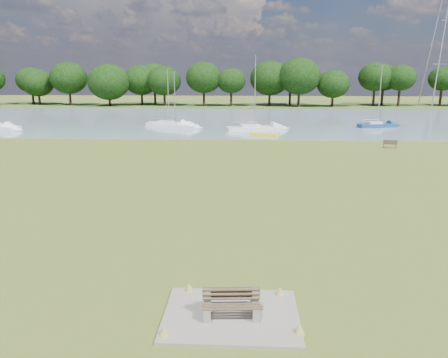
{
  "coord_description": "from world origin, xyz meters",
  "views": [
    {
      "loc": [
        0.39,
        -26.19,
        7.48
      ],
      "look_at": [
        -0.83,
        -2.0,
        1.46
      ],
      "focal_mm": 35.0,
      "sensor_mm": 36.0,
      "label": 1
    }
  ],
  "objects_px": {
    "bench_pair": "(231,303)",
    "kayak": "(264,135)",
    "sailboat_1": "(254,127)",
    "sailboat_4": "(175,125)",
    "sailboat_3": "(169,123)",
    "sailboat_5": "(377,124)",
    "riverbank_bench": "(390,144)"
  },
  "relations": [
    {
      "from": "bench_pair",
      "to": "sailboat_1",
      "type": "relative_size",
      "value": 0.2
    },
    {
      "from": "bench_pair",
      "to": "kayak",
      "type": "bearing_deg",
      "value": 82.15
    },
    {
      "from": "sailboat_3",
      "to": "sailboat_5",
      "type": "height_order",
      "value": "sailboat_5"
    },
    {
      "from": "kayak",
      "to": "sailboat_3",
      "type": "relative_size",
      "value": 0.44
    },
    {
      "from": "kayak",
      "to": "sailboat_1",
      "type": "distance_m",
      "value": 4.94
    },
    {
      "from": "sailboat_1",
      "to": "riverbank_bench",
      "type": "bearing_deg",
      "value": -57.38
    },
    {
      "from": "sailboat_3",
      "to": "kayak",
      "type": "bearing_deg",
      "value": -17.28
    },
    {
      "from": "kayak",
      "to": "sailboat_5",
      "type": "bearing_deg",
      "value": 52.39
    },
    {
      "from": "riverbank_bench",
      "to": "sailboat_1",
      "type": "distance_m",
      "value": 18.07
    },
    {
      "from": "sailboat_3",
      "to": "sailboat_4",
      "type": "distance_m",
      "value": 1.85
    },
    {
      "from": "sailboat_1",
      "to": "sailboat_3",
      "type": "bearing_deg",
      "value": 147.05
    },
    {
      "from": "sailboat_5",
      "to": "kayak",
      "type": "bearing_deg",
      "value": -165.79
    },
    {
      "from": "riverbank_bench",
      "to": "kayak",
      "type": "height_order",
      "value": "riverbank_bench"
    },
    {
      "from": "sailboat_4",
      "to": "sailboat_5",
      "type": "height_order",
      "value": "sailboat_5"
    },
    {
      "from": "sailboat_3",
      "to": "riverbank_bench",
      "type": "bearing_deg",
      "value": -16.04
    },
    {
      "from": "sailboat_1",
      "to": "sailboat_4",
      "type": "bearing_deg",
      "value": 152.6
    },
    {
      "from": "sailboat_1",
      "to": "sailboat_5",
      "type": "relative_size",
      "value": 1.14
    },
    {
      "from": "kayak",
      "to": "sailboat_3",
      "type": "height_order",
      "value": "sailboat_3"
    },
    {
      "from": "riverbank_bench",
      "to": "sailboat_1",
      "type": "relative_size",
      "value": 0.15
    },
    {
      "from": "sailboat_1",
      "to": "sailboat_4",
      "type": "height_order",
      "value": "sailboat_1"
    },
    {
      "from": "bench_pair",
      "to": "sailboat_3",
      "type": "height_order",
      "value": "sailboat_3"
    },
    {
      "from": "riverbank_bench",
      "to": "sailboat_5",
      "type": "relative_size",
      "value": 0.17
    },
    {
      "from": "kayak",
      "to": "sailboat_1",
      "type": "height_order",
      "value": "sailboat_1"
    },
    {
      "from": "riverbank_bench",
      "to": "kayak",
      "type": "distance_m",
      "value": 14.27
    },
    {
      "from": "kayak",
      "to": "riverbank_bench",
      "type": "bearing_deg",
      "value": -8.74
    },
    {
      "from": "sailboat_3",
      "to": "sailboat_5",
      "type": "relative_size",
      "value": 0.94
    },
    {
      "from": "kayak",
      "to": "sailboat_5",
      "type": "xyz_separation_m",
      "value": [
        15.55,
        8.9,
        0.3
      ]
    },
    {
      "from": "sailboat_4",
      "to": "kayak",
      "type": "bearing_deg",
      "value": -13.03
    },
    {
      "from": "sailboat_1",
      "to": "sailboat_5",
      "type": "xyz_separation_m",
      "value": [
        16.69,
        4.1,
        0.0
      ]
    },
    {
      "from": "sailboat_1",
      "to": "sailboat_3",
      "type": "height_order",
      "value": "sailboat_1"
    },
    {
      "from": "sailboat_3",
      "to": "bench_pair",
      "type": "bearing_deg",
      "value": -61.12
    },
    {
      "from": "sailboat_3",
      "to": "sailboat_5",
      "type": "bearing_deg",
      "value": 17.23
    }
  ]
}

